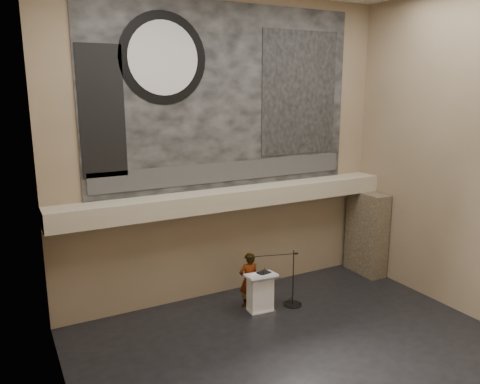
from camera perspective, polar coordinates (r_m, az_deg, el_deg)
floor at (r=11.41m, az=8.03°, el=-19.16°), size 10.00×10.00×0.00m
wall_back at (r=13.24m, az=-1.64°, el=5.11°), size 10.00×0.02×8.50m
wall_left at (r=7.99m, az=-21.35°, el=-0.82°), size 0.02×8.00×8.50m
wall_right at (r=13.44m, az=26.20°, el=3.93°), size 0.02×8.00×8.50m
soffit at (r=13.12m, az=-0.82°, el=-0.73°), size 10.00×0.80×0.50m
sprinkler_left at (r=12.52m, az=-7.24°, el=-2.81°), size 0.04×0.04×0.06m
sprinkler_right at (r=14.09m, az=6.16°, el=-1.03°), size 0.04×0.04×0.06m
banner at (r=13.10m, az=-1.62°, el=11.40°), size 8.00×0.05×5.00m
banner_text_strip at (r=13.27m, az=-1.48°, el=2.51°), size 7.76×0.02×0.55m
banner_clock_rim at (r=12.38m, az=-9.33°, el=15.80°), size 2.30×0.02×2.30m
banner_clock_face at (r=12.36m, az=-9.30°, el=15.80°), size 1.84×0.02×1.84m
banner_building_print at (r=14.29m, az=7.29°, el=11.81°), size 2.60×0.02×3.60m
banner_brick_print at (r=11.95m, az=-16.48°, el=9.33°), size 1.10×0.02×3.20m
stone_pier at (r=15.82m, az=15.18°, el=-4.83°), size 0.60×1.40×2.70m
lectern at (r=12.95m, az=2.48°, el=-12.18°), size 0.85×0.64×1.14m
binder at (r=12.76m, az=2.92°, el=-9.80°), size 0.37×0.33×0.04m
papers at (r=12.62m, az=2.00°, el=-10.13°), size 0.31×0.37×0.00m
speaker_person at (r=13.12m, az=1.08°, el=-10.69°), size 0.61×0.44×1.58m
mic_stand at (r=13.51m, az=6.23°, el=-12.56°), size 1.51×0.63×1.62m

